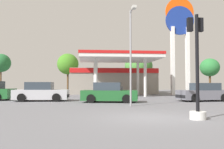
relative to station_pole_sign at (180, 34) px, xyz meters
The scene contains 12 objects.
ground_plane 22.43m from the station_pole_sign, 114.71° to the right, with size 90.00×90.00×0.00m, color slate.
gas_station 10.83m from the station_pole_sign, 149.04° to the left, with size 11.73×14.20×4.81m.
station_pole_sign is the anchor object (origin of this frame).
car_0 18.95m from the station_pole_sign, 150.44° to the right, with size 4.43×2.11×1.56m.
car_1 12.48m from the station_pole_sign, 101.09° to the right, with size 4.33×2.24×1.49m.
car_3 15.99m from the station_pole_sign, 133.07° to the right, with size 4.54×2.56×1.53m.
traffic_signal_1 21.92m from the station_pole_sign, 109.63° to the right, with size 0.65×0.68×4.27m.
tree_0 27.57m from the station_pole_sign, 156.76° to the left, with size 3.01×3.01×6.16m.
tree_1 18.48m from the station_pole_sign, 143.77° to the left, with size 3.45×3.45×6.31m.
tree_2 10.52m from the station_pole_sign, 109.25° to the left, with size 4.48×4.48×6.10m.
tree_3 12.71m from the station_pole_sign, 46.06° to the left, with size 3.13×3.13×5.56m.
corner_streetlamp 17.08m from the station_pole_sign, 121.76° to the right, with size 0.24×1.48×6.17m.
Camera 1 is at (-2.71, -10.25, 1.45)m, focal length 39.19 mm.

